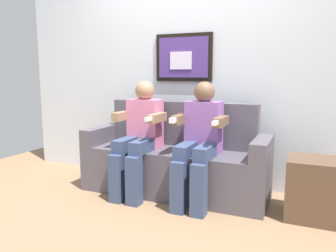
# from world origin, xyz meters

# --- Properties ---
(ground_plane) EXTENTS (5.49, 5.49, 0.00)m
(ground_plane) POSITION_xyz_m (0.00, 0.00, 0.00)
(ground_plane) COLOR #8C6B4C
(back_wall_assembly) EXTENTS (4.22, 0.10, 2.60)m
(back_wall_assembly) POSITION_xyz_m (-0.00, 0.76, 1.30)
(back_wall_assembly) COLOR silver
(back_wall_assembly) RESTS_ON ground_plane
(couch) EXTENTS (1.82, 0.58, 0.90)m
(couch) POSITION_xyz_m (0.00, 0.33, 0.31)
(couch) COLOR #514C56
(couch) RESTS_ON ground_plane
(person_on_left) EXTENTS (0.46, 0.56, 1.11)m
(person_on_left) POSITION_xyz_m (-0.31, 0.16, 0.61)
(person_on_left) COLOR pink
(person_on_left) RESTS_ON ground_plane
(person_on_right) EXTENTS (0.46, 0.56, 1.11)m
(person_on_right) POSITION_xyz_m (0.31, 0.16, 0.61)
(person_on_right) COLOR #8C59A5
(person_on_right) RESTS_ON ground_plane
(side_table_right) EXTENTS (0.40, 0.40, 0.50)m
(side_table_right) POSITION_xyz_m (1.26, 0.22, 0.25)
(side_table_right) COLOR brown
(side_table_right) RESTS_ON ground_plane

